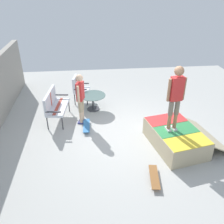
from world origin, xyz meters
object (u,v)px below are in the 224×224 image
Objects in this scene: skateboard_spare at (154,177)px; patio_table at (93,99)px; person_watching at (80,96)px; skate_ramp at (176,138)px; person_skater at (176,94)px; patio_bench at (54,103)px; skateboard_by_bench at (86,126)px; patio_chair_near_house at (79,87)px.

patio_table is at bearing 19.79° from skateboard_spare.
skate_ramp is at bearing -120.37° from person_watching.
person_skater is at bearing -139.29° from patio_table.
person_skater is 2.11m from skateboard_spare.
skateboard_by_bench is (-0.61, -1.01, -0.53)m from patio_bench.
skate_ramp reaches higher than skateboard_by_bench.
person_watching reaches higher than patio_bench.
patio_bench and patio_chair_near_house have the same top height.
skateboard_by_bench is (-1.21, 0.26, -0.32)m from patio_table.
skate_ramp is 2.17× the size of patio_chair_near_house.
patio_chair_near_house is at bearing -30.91° from patio_bench.
person_watching reaches higher than skateboard_by_bench.
person_skater is at bearing -122.07° from person_watching.
patio_bench is 1.30m from skateboard_by_bench.
patio_chair_near_house is at bearing 41.69° from skate_ramp.
skateboard_spare is (-1.24, 0.93, -0.19)m from skate_ramp.
patio_chair_near_house reaches higher than skate_ramp.
patio_chair_near_house is 0.61× the size of person_watching.
skateboard_spare is at bearing 143.04° from skate_ramp.
person_skater is (-2.39, -2.06, 1.22)m from patio_table.
patio_table is 1.28m from skateboard_by_bench.
person_skater is 2.19× the size of skateboard_spare.
patio_bench reaches higher than skateboard_by_bench.
person_skater is at bearing -30.96° from skateboard_spare.
skateboard_by_bench is (1.18, 2.32, -1.54)m from person_skater.
patio_chair_near_house is 0.57× the size of person_skater.
skate_ramp is 1.69× the size of patio_bench.
patio_table is 1.12× the size of skateboard_by_bench.
skateboard_spare is (-2.78, -1.71, -0.88)m from person_watching.
skateboard_by_bench is 0.98× the size of skateboard_spare.
patio_table is 0.50× the size of person_skater.
person_skater reaches higher than patio_bench.
skateboard_spare is at bearing -148.51° from person_watching.
patio_bench is at bearing 149.09° from patio_chair_near_house.
skate_ramp is 1.33× the size of person_watching.
patio_chair_near_house is at bearing 36.39° from patio_table.
patio_bench is 0.98m from person_watching.
patio_bench is at bearing 58.75° from skateboard_by_bench.
person_watching is 2.07× the size of skateboard_by_bench.
patio_table is at bearing 43.05° from skate_ramp.
skate_ramp is 2.75× the size of skateboard_by_bench.
skate_ramp is 3.13m from person_watching.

